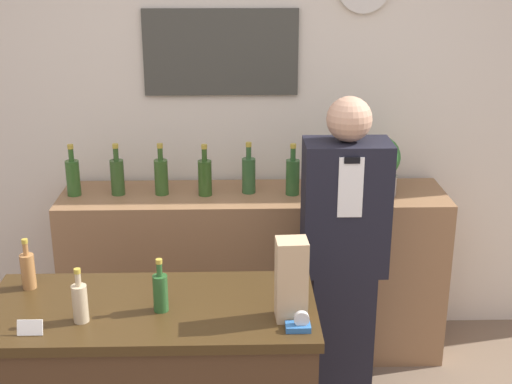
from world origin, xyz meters
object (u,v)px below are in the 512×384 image
potted_plant (378,165)px  paper_bag (291,280)px  shopkeeper (343,259)px  tape_dispenser (299,324)px

potted_plant → paper_bag: potted_plant is taller
shopkeeper → paper_bag: (-0.31, -0.78, 0.28)m
shopkeeper → potted_plant: 0.63m
shopkeeper → potted_plant: (0.24, 0.48, 0.32)m
shopkeeper → paper_bag: shopkeeper is taller
shopkeeper → tape_dispenser: (-0.29, -0.86, 0.15)m
paper_bag → shopkeeper: bearing=68.2°
potted_plant → paper_bag: size_ratio=1.03×
potted_plant → paper_bag: 1.38m
potted_plant → paper_bag: (-0.55, -1.26, -0.04)m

